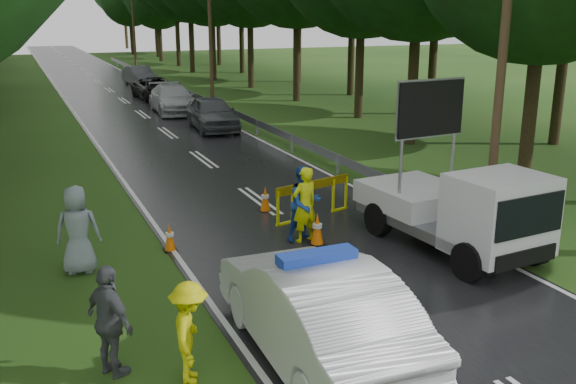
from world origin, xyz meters
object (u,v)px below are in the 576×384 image
police_sedan (316,311)px  work_truck (460,209)px  barrier (313,190)px  officer (305,205)px  civilian (305,204)px  queue_car_third (156,89)px  queue_car_first (212,113)px  queue_car_fourth (139,76)px  queue_car_second (173,99)px

police_sedan → work_truck: size_ratio=1.03×
barrier → officer: bearing=-137.3°
civilian → queue_car_third: civilian is taller
work_truck → officer: bearing=140.8°
officer → civilian: size_ratio=1.01×
civilian → queue_car_first: bearing=69.6°
work_truck → queue_car_fourth: (-0.20, 38.09, -0.33)m
officer → queue_car_second: 21.80m
officer → queue_car_third: size_ratio=0.39×
police_sedan → barrier: size_ratio=2.11×
police_sedan → queue_car_second: 27.12m
barrier → officer: 1.92m
queue_car_first → work_truck: bearing=-84.4°
work_truck → barrier: size_ratio=2.04×
work_truck → officer: (-3.02, 2.07, -0.11)m
work_truck → barrier: work_truck is taller
queue_car_second → queue_car_third: bearing=89.4°
work_truck → queue_car_third: size_ratio=1.03×
queue_car_second → police_sedan: bearing=-96.2°
civilian → queue_car_fourth: civilian is taller
officer → queue_car_third: officer is taller
work_truck → police_sedan: bearing=-154.4°
barrier → queue_car_third: size_ratio=0.51×
police_sedan → barrier: police_sedan is taller
work_truck → queue_car_third: (-0.73, 29.79, -0.38)m
work_truck → queue_car_fourth: work_truck is taller
officer → police_sedan: bearing=55.5°
civilian → queue_car_first: 15.78m
queue_car_third → queue_car_fourth: 8.32m
queue_car_fourth → queue_car_first: bearing=-98.4°
work_truck → civilian: size_ratio=2.68×
police_sedan → civilian: 5.64m
police_sedan → queue_car_third: police_sedan is taller
work_truck → officer: 3.66m
queue_car_second → queue_car_third: (0.32, 6.00, -0.08)m
barrier → queue_car_third: queue_car_third is taller
queue_car_third → queue_car_second: bearing=-95.6°
work_truck → queue_car_second: work_truck is taller
queue_car_first → queue_car_second: (-0.44, 6.00, -0.03)m
work_truck → barrier: bearing=113.7°
queue_car_third → police_sedan: bearing=-100.2°
queue_car_first → queue_car_fourth: queue_car_first is taller
officer → civilian: 0.12m
work_truck → queue_car_second: (-1.06, 23.79, -0.29)m
police_sedan → queue_car_second: police_sedan is taller
civilian → queue_car_fourth: size_ratio=0.43×
civilian → queue_car_third: 27.70m
barrier → officer: (-1.01, -1.62, 0.15)m
officer → civilian: officer is taller
work_truck → queue_car_first: size_ratio=1.08×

